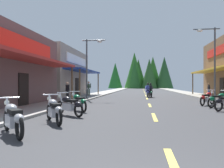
# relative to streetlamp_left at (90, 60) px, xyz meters

# --- Properties ---
(ground) EXTENTS (10.20, 89.99, 0.10)m
(ground) POSITION_rel_streetlamp_left_xyz_m (5.15, 12.02, -3.70)
(ground) COLOR #38383A
(sidewalk_left) EXTENTS (2.69, 89.99, 0.12)m
(sidewalk_left) POSITION_rel_streetlamp_left_xyz_m (-1.30, 12.02, -3.59)
(sidewalk_left) COLOR #9E9991
(sidewalk_left) RESTS_ON ground
(sidewalk_right) EXTENTS (2.69, 89.99, 0.12)m
(sidewalk_right) POSITION_rel_streetlamp_left_xyz_m (11.60, 12.02, -3.59)
(sidewalk_right) COLOR gray
(sidewalk_right) RESTS_ON ground
(centerline_dashes) EXTENTS (0.16, 67.34, 0.01)m
(centerline_dashes) POSITION_rel_streetlamp_left_xyz_m (5.15, 15.98, -3.65)
(centerline_dashes) COLOR #E0C64C
(centerline_dashes) RESTS_ON ground
(storefront_left_far) EXTENTS (7.85, 10.24, 5.30)m
(storefront_left_far) POSITION_rel_streetlamp_left_xyz_m (-5.62, 4.54, -1.00)
(storefront_left_far) COLOR gray
(storefront_left_far) RESTS_ON ground
(streetlamp_left) EXTENTS (2.12, 0.30, 5.51)m
(streetlamp_left) POSITION_rel_streetlamp_left_xyz_m (0.00, 0.00, 0.00)
(streetlamp_left) COLOR #474C51
(streetlamp_left) RESTS_ON ground
(streetlamp_right) EXTENTS (2.12, 0.30, 6.12)m
(streetlamp_right) POSITION_rel_streetlamp_left_xyz_m (10.33, -0.40, 0.34)
(streetlamp_right) COLOR #474C51
(streetlamp_right) RESTS_ON ground
(motorcycle_parked_right_5) EXTENTS (1.81, 1.31, 1.04)m
(motorcycle_parked_right_5) POSITION_rel_streetlamp_left_xyz_m (9.30, -5.55, -3.16)
(motorcycle_parked_right_5) COLOR black
(motorcycle_parked_right_5) RESTS_ON ground
(motorcycle_parked_right_6) EXTENTS (1.43, 1.72, 1.04)m
(motorcycle_parked_right_6) POSITION_rel_streetlamp_left_xyz_m (9.02, -4.06, -3.16)
(motorcycle_parked_right_6) COLOR black
(motorcycle_parked_right_6) RESTS_ON ground
(motorcycle_parked_left_0) EXTENTS (1.55, 1.61, 1.04)m
(motorcycle_parked_left_0) POSITION_rel_streetlamp_left_xyz_m (1.06, -13.99, -3.16)
(motorcycle_parked_left_0) COLOR black
(motorcycle_parked_left_0) RESTS_ON ground
(motorcycle_parked_left_1) EXTENTS (1.32, 1.80, 1.04)m
(motorcycle_parked_left_1) POSITION_rel_streetlamp_left_xyz_m (1.44, -12.02, -3.16)
(motorcycle_parked_left_1) COLOR black
(motorcycle_parked_left_1) RESTS_ON ground
(motorcycle_parked_left_2) EXTENTS (1.74, 1.41, 1.04)m
(motorcycle_parked_left_2) POSITION_rel_streetlamp_left_xyz_m (1.38, -10.11, -3.16)
(motorcycle_parked_left_2) COLOR black
(motorcycle_parked_left_2) RESTS_ON ground
(motorcycle_parked_left_3) EXTENTS (1.39, 1.75, 1.04)m
(motorcycle_parked_left_3) POSITION_rel_streetlamp_left_xyz_m (1.29, -8.33, -3.16)
(motorcycle_parked_left_3) COLOR black
(motorcycle_parked_left_3) RESTS_ON ground
(rider_cruising_lead) EXTENTS (0.60, 2.14, 1.57)m
(rider_cruising_lead) POSITION_rel_streetlamp_left_xyz_m (5.29, 4.37, -3.00)
(rider_cruising_lead) COLOR black
(rider_cruising_lead) RESTS_ON ground
(rider_cruising_trailing) EXTENTS (0.60, 2.14, 1.57)m
(rider_cruising_trailing) POSITION_rel_streetlamp_left_xyz_m (5.59, 4.51, -3.00)
(rider_cruising_trailing) COLOR black
(rider_cruising_trailing) RESTS_ON ground
(pedestrian_by_shop) EXTENTS (0.44, 0.44, 1.60)m
(pedestrian_by_shop) POSITION_rel_streetlamp_left_xyz_m (-1.32, -2.46, -2.73)
(pedestrian_by_shop) COLOR black
(pedestrian_by_shop) RESTS_ON ground
(pedestrian_browsing) EXTENTS (0.57, 0.30, 1.75)m
(pedestrian_browsing) POSITION_rel_streetlamp_left_xyz_m (-1.45, 5.32, -2.63)
(pedestrian_browsing) COLOR #3F593F
(pedestrian_browsing) RESTS_ON ground
(pedestrian_waiting) EXTENTS (0.29, 0.57, 1.54)m
(pedestrian_waiting) POSITION_rel_streetlamp_left_xyz_m (11.41, 3.88, -2.77)
(pedestrian_waiting) COLOR #333F8C
(pedestrian_waiting) RESTS_ON ground
(treeline_backdrop) EXTENTS (22.25, 10.21, 12.42)m
(treeline_backdrop) POSITION_rel_streetlamp_left_xyz_m (5.12, 57.53, 1.73)
(treeline_backdrop) COLOR #224C23
(treeline_backdrop) RESTS_ON ground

